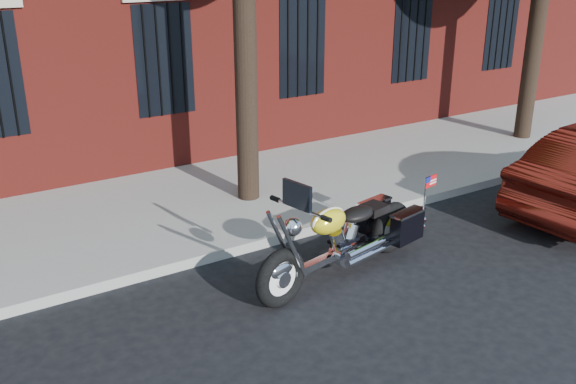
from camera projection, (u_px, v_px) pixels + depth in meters
ground at (323, 283)px, 8.40m from camera, size 120.00×120.00×0.00m
curb at (269, 240)px, 9.46m from camera, size 40.00×0.16×0.15m
sidewalk at (213, 200)px, 10.95m from camera, size 40.00×3.60×0.15m
motorcycle at (349, 238)px, 8.46m from camera, size 3.08×1.23×1.54m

